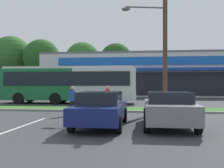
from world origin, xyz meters
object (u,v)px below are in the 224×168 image
object	(u,v)px
utility_pole	(163,34)
car_5	(169,109)
pedestrian_by_pole	(108,99)
car_0	(101,109)
car_1	(44,92)
pedestrian_mid	(72,101)
city_bus	(69,84)

from	to	relation	value
utility_pole	car_5	xyz separation A→B (m)	(-0.25, -6.39, -4.26)
pedestrian_by_pole	car_5	bearing A→B (deg)	-172.90
car_0	car_1	xyz separation A→B (m)	(-9.54, 17.66, 0.02)
car_0	pedestrian_mid	size ratio (longest dim) A/B	2.73
car_1	car_5	world-z (taller)	car_1
car_1	pedestrian_mid	size ratio (longest dim) A/B	2.63
car_0	pedestrian_by_pole	bearing A→B (deg)	4.67
car_5	city_bus	bearing A→B (deg)	33.40
city_bus	car_1	world-z (taller)	city_bus
car_5	utility_pole	bearing A→B (deg)	-2.25
utility_pole	pedestrian_by_pole	size ratio (longest dim) A/B	5.74
car_0	pedestrian_by_pole	xyz separation A→B (m)	(-0.39, 4.72, 0.07)
city_bus	car_5	xyz separation A→B (m)	(7.54, -11.43, -1.01)
car_0	car_5	xyz separation A→B (m)	(2.76, 0.21, 0.01)
car_0	pedestrian_mid	xyz separation A→B (m)	(-2.22, 3.51, 0.07)
utility_pole	pedestrian_by_pole	bearing A→B (deg)	-151.04
pedestrian_by_pole	pedestrian_mid	bearing A→B (deg)	95.66
utility_pole	car_5	size ratio (longest dim) A/B	2.23
utility_pole	pedestrian_mid	size ratio (longest dim) A/B	5.74
city_bus	car_5	world-z (taller)	city_bus
pedestrian_by_pole	car_1	bearing A→B (deg)	7.57
city_bus	car_0	world-z (taller)	city_bus
pedestrian_by_pole	city_bus	bearing A→B (deg)	4.72
car_1	city_bus	bearing A→B (deg)	-51.66
city_bus	pedestrian_by_pole	xyz separation A→B (m)	(4.40, -6.92, -0.95)
car_5	pedestrian_by_pole	xyz separation A→B (m)	(-3.14, 4.51, 0.06)
utility_pole	pedestrian_by_pole	world-z (taller)	utility_pole
city_bus	car_5	bearing A→B (deg)	-57.66
city_bus	pedestrian_mid	distance (m)	8.57
car_0	pedestrian_by_pole	size ratio (longest dim) A/B	2.72
pedestrian_mid	car_1	bearing A→B (deg)	40.35
car_0	pedestrian_by_pole	world-z (taller)	pedestrian_by_pole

